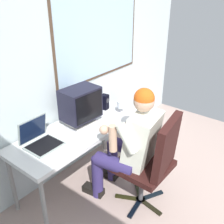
{
  "coord_description": "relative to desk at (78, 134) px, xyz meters",
  "views": [
    {
      "loc": [
        -1.95,
        0.22,
        2.14
      ],
      "look_at": [
        -0.16,
        1.64,
        0.98
      ],
      "focal_mm": 42.82,
      "sensor_mm": 36.0,
      "label": 1
    }
  ],
  "objects": [
    {
      "name": "wall_rear",
      "position": [
        0.32,
        0.36,
        0.74
      ],
      "size": [
        4.4,
        0.08,
        2.79
      ],
      "color": "silver",
      "rests_on": "ground"
    },
    {
      "name": "desk",
      "position": [
        0.0,
        0.0,
        0.0
      ],
      "size": [
        1.5,
        0.6,
        0.72
      ],
      "color": "gray",
      "rests_on": "ground"
    },
    {
      "name": "office_chair",
      "position": [
        0.21,
        -0.8,
        -0.07
      ],
      "size": [
        0.55,
        0.56,
        1.03
      ],
      "color": "black",
      "rests_on": "ground"
    },
    {
      "name": "person_seated",
      "position": [
        0.18,
        -0.54,
        0.02
      ],
      "size": [
        0.58,
        0.79,
        1.28
      ],
      "color": "navy",
      "rests_on": "ground"
    },
    {
      "name": "crt_monitor",
      "position": [
        0.11,
        0.06,
        0.29
      ],
      "size": [
        0.41,
        0.3,
        0.4
      ],
      "color": "beige",
      "rests_on": "desk"
    },
    {
      "name": "laptop",
      "position": [
        -0.42,
        0.09,
        0.13
      ],
      "size": [
        0.31,
        0.31,
        0.26
      ],
      "color": "#8E9A96",
      "rests_on": "desk"
    },
    {
      "name": "wine_glass",
      "position": [
        0.57,
        -0.13,
        0.16
      ],
      "size": [
        0.09,
        0.09,
        0.15
      ],
      "color": "silver",
      "rests_on": "desk"
    },
    {
      "name": "desk_speaker",
      "position": [
        0.54,
        0.09,
        0.15
      ],
      "size": [
        0.09,
        0.1,
        0.18
      ],
      "color": "black",
      "rests_on": "desk"
    }
  ]
}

